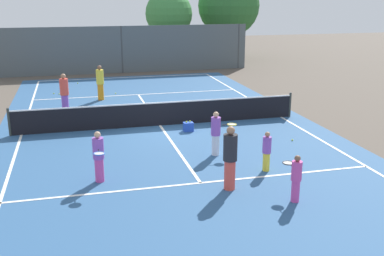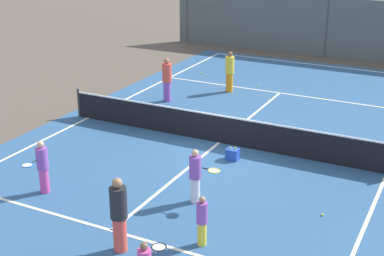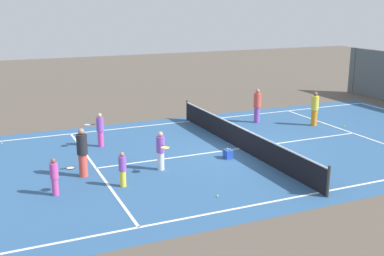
# 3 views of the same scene
# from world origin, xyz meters

# --- Properties ---
(ground_plane) EXTENTS (80.00, 80.00, 0.00)m
(ground_plane) POSITION_xyz_m (0.00, 0.00, 0.00)
(ground_plane) COLOR brown
(court_surface) EXTENTS (13.00, 25.00, 0.01)m
(court_surface) POSITION_xyz_m (0.00, 0.00, 0.00)
(court_surface) COLOR #2D5684
(court_surface) RESTS_ON ground_plane
(tennis_net) EXTENTS (11.90, 0.10, 1.10)m
(tennis_net) POSITION_xyz_m (0.00, 0.00, 0.51)
(tennis_net) COLOR #333833
(tennis_net) RESTS_ON ground_plane
(perimeter_fence) EXTENTS (18.00, 0.12, 3.20)m
(perimeter_fence) POSITION_xyz_m (0.00, 14.00, 1.60)
(perimeter_fence) COLOR #515B60
(perimeter_fence) RESTS_ON ground_plane
(tree_0) EXTENTS (5.03, 5.03, 6.89)m
(tree_0) POSITION_xyz_m (9.36, 18.93, 4.37)
(tree_0) COLOR brown
(tree_0) RESTS_ON ground_plane
(tree_1) EXTENTS (3.68, 3.68, 5.62)m
(tree_1) POSITION_xyz_m (4.23, 18.40, 3.77)
(tree_1) COLOR brown
(tree_1) RESTS_ON ground_plane
(player_0) EXTENTS (0.38, 0.38, 1.80)m
(player_0) POSITION_xyz_m (-2.06, 5.59, 0.92)
(player_0) COLOR orange
(player_0) RESTS_ON ground_plane
(player_1) EXTENTS (0.27, 0.27, 1.26)m
(player_1) POSITION_xyz_m (2.24, -5.94, 0.65)
(player_1) COLOR yellow
(player_1) RESTS_ON ground_plane
(player_2) EXTENTS (0.34, 0.89, 1.53)m
(player_2) POSITION_xyz_m (-2.83, -5.55, 0.79)
(player_2) COLOR #D14799
(player_2) RESTS_ON ground_plane
(player_3) EXTENTS (0.39, 0.39, 1.84)m
(player_3) POSITION_xyz_m (0.68, -7.01, 0.94)
(player_3) COLOR #E54C3F
(player_3) RESTS_ON ground_plane
(player_4) EXTENTS (0.90, 0.36, 1.52)m
(player_4) POSITION_xyz_m (1.17, -4.13, 0.79)
(player_4) COLOR silver
(player_4) RESTS_ON ground_plane
(player_5) EXTENTS (0.39, 0.39, 1.83)m
(player_5) POSITION_xyz_m (-3.82, 3.19, 0.94)
(player_5) COLOR purple
(player_5) RESTS_ON ground_plane
(player_6) EXTENTS (0.34, 0.85, 1.30)m
(player_6) POSITION_xyz_m (2.10, -8.20, 0.67)
(player_6) COLOR #D14799
(player_6) RESTS_ON ground_plane
(ball_crate) EXTENTS (0.38, 0.29, 0.43)m
(ball_crate) POSITION_xyz_m (0.95, -1.09, 0.18)
(ball_crate) COLOR blue
(ball_crate) RESTS_ON ground_plane
(tennis_ball_0) EXTENTS (0.07, 0.07, 0.07)m
(tennis_ball_0) POSITION_xyz_m (-1.17, 6.89, 0.03)
(tennis_ball_0) COLOR #CCE533
(tennis_ball_0) RESTS_ON ground_plane
(tennis_ball_1) EXTENTS (0.07, 0.07, 0.07)m
(tennis_ball_1) POSITION_xyz_m (4.42, -3.33, 0.03)
(tennis_ball_1) COLOR #CCE533
(tennis_ball_1) RESTS_ON ground_plane
(tennis_ball_2) EXTENTS (0.07, 0.07, 0.07)m
(tennis_ball_2) POSITION_xyz_m (-3.14, 10.57, 0.03)
(tennis_ball_2) COLOR #CCE533
(tennis_ball_2) RESTS_ON ground_plane
(tennis_ball_3) EXTENTS (0.07, 0.07, 0.07)m
(tennis_ball_3) POSITION_xyz_m (-4.19, 7.52, 0.03)
(tennis_ball_3) COLOR #CCE533
(tennis_ball_3) RESTS_ON ground_plane
(tennis_ball_4) EXTENTS (0.07, 0.07, 0.07)m
(tennis_ball_4) POSITION_xyz_m (-4.47, 7.74, 0.03)
(tennis_ball_4) COLOR #CCE533
(tennis_ball_4) RESTS_ON ground_plane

